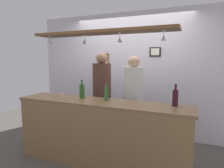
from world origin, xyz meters
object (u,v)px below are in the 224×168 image
Objects in this scene: cupcake at (62,95)px; person_middle_white_patterned_shirt at (134,95)px; bottle_beer_green_import at (106,94)px; person_left_brown_shirt at (102,90)px; picture_frame_upper_small at (155,52)px; picture_frame_caricature at (103,61)px; bottle_champagne_green at (82,91)px; bottle_wine_dark_red at (175,97)px.

person_middle_white_patterned_shirt is at bearing 32.26° from cupcake.
person_left_brown_shirt is at bearing 122.36° from bottle_beer_green_import.
picture_frame_upper_small reaches higher than person_left_brown_shirt.
person_middle_white_patterned_shirt is (0.61, 0.00, -0.04)m from person_left_brown_shirt.
picture_frame_caricature is (-0.95, 0.76, 0.57)m from person_middle_white_patterned_shirt.
bottle_champagne_green is 1.36× the size of picture_frame_upper_small.
bottle_beer_green_import is 1.18× the size of picture_frame_upper_small.
person_left_brown_shirt is 1.33m from picture_frame_upper_small.
bottle_beer_green_import is 1.55m from picture_frame_upper_small.
bottle_champagne_green is at bearing -179.36° from bottle_beer_green_import.
bottle_beer_green_import is 1.56m from picture_frame_caricature.
picture_frame_upper_small reaches higher than bottle_beer_green_import.
person_middle_white_patterned_shirt reaches higher than bottle_beer_green_import.
picture_frame_upper_small is at bearing 112.78° from bottle_wine_dark_red.
person_middle_white_patterned_shirt is 5.59× the size of bottle_champagne_green.
cupcake is at bearing -131.16° from picture_frame_upper_small.
picture_frame_upper_small reaches higher than bottle_wine_dark_red.
picture_frame_caricature reaches higher than person_middle_white_patterned_shirt.
bottle_beer_green_import is at bearing -109.54° from picture_frame_upper_small.
bottle_beer_green_import is at bearing -177.05° from bottle_wine_dark_red.
person_left_brown_shirt is 5.80× the size of bottle_champagne_green.
bottle_beer_green_import is at bearing -62.53° from picture_frame_caricature.
person_left_brown_shirt is 6.70× the size of bottle_beer_green_import.
person_left_brown_shirt is 22.33× the size of cupcake.
bottle_champagne_green is 1.73m from picture_frame_upper_small.
picture_frame_caricature is (-0.33, 0.76, 0.52)m from person_left_brown_shirt.
bottle_champagne_green reaches higher than cupcake.
bottle_beer_green_import is 0.77m from cupcake.
person_left_brown_shirt is 0.66m from bottle_beer_green_import.
picture_frame_upper_small is 0.65× the size of picture_frame_caricature.
person_middle_white_patterned_shirt is at bearing 145.61° from bottle_wine_dark_red.
person_left_brown_shirt is at bearing 81.93° from bottle_champagne_green.
person_middle_white_patterned_shirt is 0.90m from bottle_champagne_green.
bottle_wine_dark_red is (1.35, -0.51, 0.06)m from person_left_brown_shirt.
cupcake is (-0.41, -0.65, -0.02)m from person_left_brown_shirt.
picture_frame_upper_small is at bearing 70.46° from bottle_beer_green_import.
bottle_wine_dark_red is (0.74, -0.51, 0.10)m from person_middle_white_patterned_shirt.
bottle_champagne_green is (-0.43, -0.00, 0.01)m from bottle_beer_green_import.
bottle_champagne_green is (-0.08, -0.56, 0.06)m from person_left_brown_shirt.
person_middle_white_patterned_shirt is 5.59× the size of bottle_wine_dark_red.
picture_frame_upper_small is (0.47, 1.32, 0.67)m from bottle_beer_green_import.
picture_frame_caricature is (-0.68, 1.32, 0.48)m from bottle_beer_green_import.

